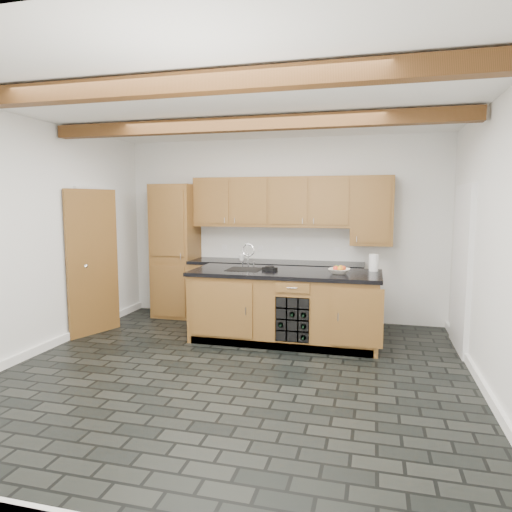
# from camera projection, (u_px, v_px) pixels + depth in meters

# --- Properties ---
(ground) EXTENTS (5.00, 5.00, 0.00)m
(ground) POSITION_uv_depth(u_px,v_px,m) (234.00, 373.00, 4.89)
(ground) COLOR black
(ground) RESTS_ON ground
(room_shell) EXTENTS (5.01, 5.00, 5.00)m
(room_shell) POSITION_uv_depth(u_px,v_px,m) (240.00, 228.00, 5.24)
(room_shell) COLOR white
(room_shell) RESTS_ON ground
(back_cabinetry) EXTENTS (3.65, 0.62, 2.20)m
(back_cabinetry) POSITION_uv_depth(u_px,v_px,m) (254.00, 257.00, 7.02)
(back_cabinetry) COLOR olive
(back_cabinetry) RESTS_ON ground
(island) EXTENTS (2.48, 0.96, 0.93)m
(island) POSITION_uv_depth(u_px,v_px,m) (285.00, 306.00, 5.99)
(island) COLOR olive
(island) RESTS_ON ground
(faucet) EXTENTS (0.45, 0.40, 0.34)m
(faucet) POSITION_uv_depth(u_px,v_px,m) (245.00, 267.00, 6.12)
(faucet) COLOR black
(faucet) RESTS_ON island
(kitchen_scale) EXTENTS (0.21, 0.17, 0.06)m
(kitchen_scale) POSITION_uv_depth(u_px,v_px,m) (270.00, 268.00, 6.00)
(kitchen_scale) COLOR black
(kitchen_scale) RESTS_ON island
(fruit_bowl) EXTENTS (0.29, 0.29, 0.07)m
(fruit_bowl) POSITION_uv_depth(u_px,v_px,m) (339.00, 271.00, 5.71)
(fruit_bowl) COLOR beige
(fruit_bowl) RESTS_ON island
(fruit_cluster) EXTENTS (0.16, 0.17, 0.07)m
(fruit_cluster) POSITION_uv_depth(u_px,v_px,m) (339.00, 268.00, 5.71)
(fruit_cluster) COLOR #C04019
(fruit_cluster) RESTS_ON fruit_bowl
(paper_towel) EXTENTS (0.12, 0.12, 0.22)m
(paper_towel) POSITION_uv_depth(u_px,v_px,m) (374.00, 263.00, 5.93)
(paper_towel) COLOR white
(paper_towel) RESTS_ON island
(mug) EXTENTS (0.12, 0.12, 0.09)m
(mug) POSITION_uv_depth(u_px,v_px,m) (242.00, 258.00, 7.03)
(mug) COLOR white
(mug) RESTS_ON back_cabinetry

